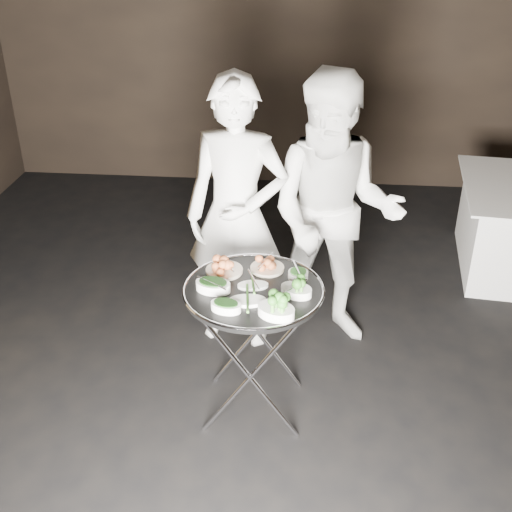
# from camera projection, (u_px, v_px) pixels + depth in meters

# --- Properties ---
(floor) EXTENTS (6.00, 7.00, 0.05)m
(floor) POSITION_uv_depth(u_px,v_px,m) (271.00, 406.00, 3.88)
(floor) COLOR black
(floor) RESTS_ON ground
(wall_back) EXTENTS (6.00, 0.05, 3.00)m
(wall_back) POSITION_uv_depth(u_px,v_px,m) (298.00, 36.00, 6.20)
(wall_back) COLOR black
(wall_back) RESTS_ON floor
(tray_stand) EXTENTS (0.56, 0.47, 0.82)m
(tray_stand) POSITION_uv_depth(u_px,v_px,m) (254.00, 345.00, 3.62)
(tray_stand) COLOR silver
(tray_stand) RESTS_ON floor
(serving_tray) EXTENTS (0.77, 0.77, 0.04)m
(serving_tray) POSITION_uv_depth(u_px,v_px,m) (253.00, 290.00, 3.44)
(serving_tray) COLOR black
(serving_tray) RESTS_ON tray_stand
(potato_plate_a) EXTENTS (0.21, 0.21, 0.08)m
(potato_plate_a) POSITION_uv_depth(u_px,v_px,m) (224.00, 267.00, 3.57)
(potato_plate_a) COLOR beige
(potato_plate_a) RESTS_ON serving_tray
(potato_plate_b) EXTENTS (0.19, 0.19, 0.07)m
(potato_plate_b) POSITION_uv_depth(u_px,v_px,m) (267.00, 265.00, 3.60)
(potato_plate_b) COLOR beige
(potato_plate_b) RESTS_ON serving_tray
(greens_bowl) EXTENTS (0.12, 0.12, 0.06)m
(greens_bowl) POSITION_uv_depth(u_px,v_px,m) (298.00, 274.00, 3.51)
(greens_bowl) COLOR white
(greens_bowl) RESTS_ON serving_tray
(asparagus_plate_a) EXTENTS (0.18, 0.12, 0.03)m
(asparagus_plate_a) POSITION_uv_depth(u_px,v_px,m) (253.00, 285.00, 3.44)
(asparagus_plate_a) COLOR white
(asparagus_plate_a) RESTS_ON serving_tray
(asparagus_plate_b) EXTENTS (0.21, 0.13, 0.04)m
(asparagus_plate_b) POSITION_uv_depth(u_px,v_px,m) (247.00, 300.00, 3.31)
(asparagus_plate_b) COLOR white
(asparagus_plate_b) RESTS_ON serving_tray
(spinach_bowl_a) EXTENTS (0.21, 0.16, 0.08)m
(spinach_bowl_a) POSITION_uv_depth(u_px,v_px,m) (213.00, 285.00, 3.40)
(spinach_bowl_a) COLOR white
(spinach_bowl_a) RESTS_ON serving_tray
(spinach_bowl_b) EXTENTS (0.18, 0.14, 0.07)m
(spinach_bowl_b) POSITION_uv_depth(u_px,v_px,m) (226.00, 305.00, 3.24)
(spinach_bowl_b) COLOR white
(spinach_bowl_b) RESTS_ON serving_tray
(broccoli_bowl_a) EXTENTS (0.21, 0.18, 0.07)m
(broccoli_bowl_a) POSITION_uv_depth(u_px,v_px,m) (296.00, 289.00, 3.37)
(broccoli_bowl_a) COLOR white
(broccoli_bowl_a) RESTS_ON serving_tray
(broccoli_bowl_b) EXTENTS (0.24, 0.21, 0.08)m
(broccoli_bowl_b) POSITION_uv_depth(u_px,v_px,m) (276.00, 309.00, 3.19)
(broccoli_bowl_b) COLOR white
(broccoli_bowl_b) RESTS_ON serving_tray
(serving_utensils) EXTENTS (0.59, 0.45, 0.01)m
(serving_utensils) POSITION_uv_depth(u_px,v_px,m) (258.00, 274.00, 3.46)
(serving_utensils) COLOR silver
(serving_utensils) RESTS_ON serving_tray
(waiter_left) EXTENTS (0.71, 0.52, 1.80)m
(waiter_left) POSITION_uv_depth(u_px,v_px,m) (237.00, 217.00, 4.05)
(waiter_left) COLOR silver
(waiter_left) RESTS_ON floor
(waiter_right) EXTENTS (0.96, 0.79, 1.83)m
(waiter_right) POSITION_uv_depth(u_px,v_px,m) (334.00, 215.00, 4.05)
(waiter_right) COLOR silver
(waiter_right) RESTS_ON floor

